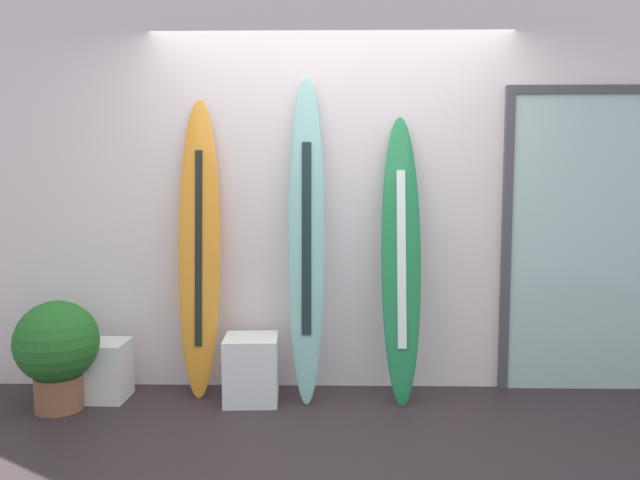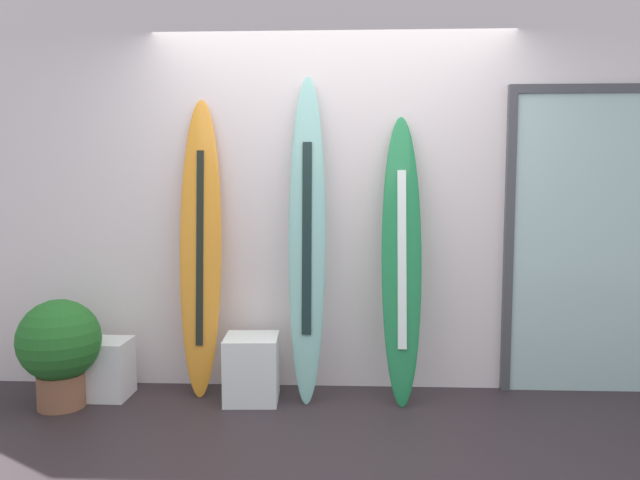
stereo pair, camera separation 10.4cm
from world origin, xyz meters
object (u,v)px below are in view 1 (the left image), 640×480
surfboard_seafoam (307,240)px  potted_plant (57,348)px  glass_door (586,235)px  surfboard_emerald (401,258)px  display_block_left (106,370)px  surfboard_sunset (200,250)px  display_block_center (252,369)px

surfboard_seafoam → potted_plant: (-1.59, -0.27, -0.67)m
glass_door → potted_plant: (-3.53, -0.48, -0.69)m
potted_plant → surfboard_seafoam: bearing=9.7°
surfboard_emerald → glass_door: (1.31, 0.22, 0.14)m
glass_door → potted_plant: 3.63m
display_block_left → glass_door: size_ratio=0.19×
surfboard_seafoam → surfboard_emerald: size_ratio=1.14×
surfboard_sunset → surfboard_emerald: size_ratio=1.06×
potted_plant → display_block_left: bearing=41.2°
display_block_center → potted_plant: size_ratio=0.62×
surfboard_seafoam → display_block_center: (-0.37, -0.09, -0.86)m
surfboard_emerald → display_block_left: bearing=-178.4°
display_block_left → glass_door: bearing=4.8°
display_block_left → surfboard_seafoam: bearing=2.9°
surfboard_sunset → surfboard_emerald: surfboard_sunset is taller
display_block_left → potted_plant: potted_plant is taller
surfboard_sunset → potted_plant: (-0.86, -0.33, -0.59)m
surfboard_emerald → display_block_center: 1.24m
surfboard_emerald → glass_door: glass_door is taller
surfboard_seafoam → potted_plant: surfboard_seafoam is taller
display_block_center → glass_door: 2.49m
surfboard_seafoam → display_block_center: 0.94m
surfboard_emerald → surfboard_sunset: bearing=176.9°
surfboard_sunset → glass_door: glass_door is taller
surfboard_seafoam → surfboard_sunset: bearing=175.2°
surfboard_seafoam → display_block_left: surfboard_seafoam is taller
glass_door → surfboard_sunset: bearing=-176.9°
glass_door → display_block_center: bearing=-172.7°
surfboard_emerald → surfboard_seafoam: bearing=178.8°
surfboard_sunset → display_block_center: (0.37, -0.15, -0.78)m
surfboard_seafoam → display_block_center: surfboard_seafoam is taller
display_block_center → surfboard_emerald: bearing=4.5°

